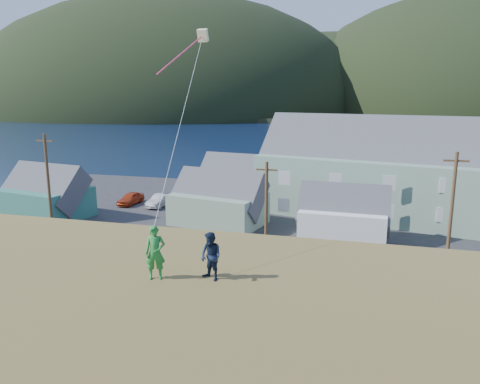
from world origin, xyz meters
name	(u,v)px	position (x,y,z in m)	size (l,w,h in m)	color
ground	(257,276)	(0.00, 0.00, 0.00)	(900.00, 900.00, 0.00)	#0A1638
grass_strip	(251,286)	(0.00, -2.00, 0.05)	(110.00, 8.00, 0.10)	#4C3D19
waterfront_lot	(292,217)	(0.00, 17.00, 0.06)	(72.00, 36.00, 0.12)	#28282B
wharf	(277,175)	(-6.00, 40.00, 0.45)	(26.00, 14.00, 0.90)	gray
far_shore	(357,109)	(0.00, 330.00, 1.00)	(900.00, 320.00, 2.00)	black
far_hills	(414,111)	(35.59, 279.38, 2.00)	(760.00, 265.00, 143.00)	black
lodge	(438,174)	(14.59, 19.09, 5.05)	(38.79, 18.46, 13.16)	slate
shed_teal	(44,194)	(-25.53, 9.85, 2.65)	(10.03, 7.90, 7.12)	#2F6F63
shed_palegreen_near	(218,200)	(-6.87, 12.28, 2.56)	(10.31, 7.59, 6.78)	slate
shed_white	(344,216)	(5.67, 9.86, 2.45)	(8.15, 5.59, 6.37)	white
shed_palegreen_far	(240,178)	(-7.95, 24.65, 2.63)	(11.02, 7.41, 6.86)	gray
utility_poles	(235,208)	(-2.08, 1.50, 4.71)	(31.75, 0.24, 9.83)	#47331E
parked_cars	(222,198)	(-9.05, 20.39, 0.86)	(25.63, 12.30, 1.58)	#A01B0E
kite_flyer_green	(155,253)	(0.66, -18.26, 8.11)	(0.66, 0.44, 1.82)	#227F31
kite_flyer_navy	(211,256)	(2.46, -17.86, 8.01)	(0.78, 0.61, 1.61)	#141F39
kite_rig	(199,41)	(-0.35, -10.86, 15.57)	(1.10, 4.09, 10.35)	#FBFFC2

